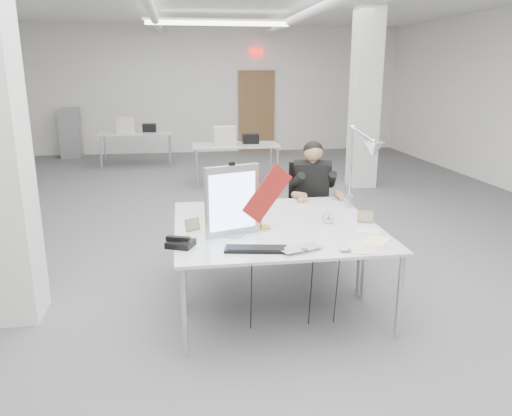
{
  "coord_description": "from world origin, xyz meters",
  "views": [
    {
      "loc": [
        -0.82,
        -6.28,
        2.09
      ],
      "look_at": [
        -0.17,
        -2.0,
        0.9
      ],
      "focal_mm": 35.0,
      "sensor_mm": 36.0,
      "label": 1
    }
  ],
  "objects_px": {
    "architect_lamp": "(359,171)",
    "bankers_lamp": "(261,210)",
    "beige_monitor": "(236,196)",
    "office_chair": "(310,210)",
    "monitor": "(232,201)",
    "desk_main": "(286,242)",
    "laptop": "(305,251)",
    "seated_person": "(313,180)",
    "desk_phone": "(181,244)"
  },
  "relations": [
    {
      "from": "bankers_lamp",
      "to": "desk_phone",
      "type": "height_order",
      "value": "bankers_lamp"
    },
    {
      "from": "architect_lamp",
      "to": "bankers_lamp",
      "type": "bearing_deg",
      "value": 172.78
    },
    {
      "from": "desk_main",
      "to": "office_chair",
      "type": "height_order",
      "value": "office_chair"
    },
    {
      "from": "monitor",
      "to": "beige_monitor",
      "type": "bearing_deg",
      "value": 61.83
    },
    {
      "from": "desk_phone",
      "to": "beige_monitor",
      "type": "bearing_deg",
      "value": 83.43
    },
    {
      "from": "bankers_lamp",
      "to": "beige_monitor",
      "type": "relative_size",
      "value": 0.93
    },
    {
      "from": "monitor",
      "to": "laptop",
      "type": "xyz_separation_m",
      "value": [
        0.5,
        -0.51,
        -0.28
      ]
    },
    {
      "from": "bankers_lamp",
      "to": "beige_monitor",
      "type": "height_order",
      "value": "beige_monitor"
    },
    {
      "from": "architect_lamp",
      "to": "laptop",
      "type": "bearing_deg",
      "value": -153.12
    },
    {
      "from": "laptop",
      "to": "beige_monitor",
      "type": "height_order",
      "value": "beige_monitor"
    },
    {
      "from": "desk_phone",
      "to": "architect_lamp",
      "type": "xyz_separation_m",
      "value": [
        1.7,
        0.7,
        0.39
      ]
    },
    {
      "from": "laptop",
      "to": "desk_phone",
      "type": "relative_size",
      "value": 1.74
    },
    {
      "from": "monitor",
      "to": "architect_lamp",
      "type": "xyz_separation_m",
      "value": [
        1.26,
        0.46,
        0.12
      ]
    },
    {
      "from": "seated_person",
      "to": "monitor",
      "type": "height_order",
      "value": "seated_person"
    },
    {
      "from": "seated_person",
      "to": "desk_phone",
      "type": "bearing_deg",
      "value": -119.98
    },
    {
      "from": "office_chair",
      "to": "monitor",
      "type": "xyz_separation_m",
      "value": [
        -1.05,
        -1.41,
        0.51
      ]
    },
    {
      "from": "seated_person",
      "to": "architect_lamp",
      "type": "height_order",
      "value": "architect_lamp"
    },
    {
      "from": "laptop",
      "to": "bankers_lamp",
      "type": "height_order",
      "value": "bankers_lamp"
    },
    {
      "from": "laptop",
      "to": "architect_lamp",
      "type": "xyz_separation_m",
      "value": [
        0.77,
        0.97,
        0.4
      ]
    },
    {
      "from": "laptop",
      "to": "desk_phone",
      "type": "xyz_separation_m",
      "value": [
        -0.93,
        0.28,
        0.01
      ]
    },
    {
      "from": "laptop",
      "to": "beige_monitor",
      "type": "relative_size",
      "value": 0.98
    },
    {
      "from": "office_chair",
      "to": "laptop",
      "type": "bearing_deg",
      "value": -92.98
    },
    {
      "from": "desk_main",
      "to": "office_chair",
      "type": "bearing_deg",
      "value": 68.45
    },
    {
      "from": "bankers_lamp",
      "to": "desk_phone",
      "type": "bearing_deg",
      "value": -162.61
    },
    {
      "from": "beige_monitor",
      "to": "desk_phone",
      "type": "bearing_deg",
      "value": -105.22
    },
    {
      "from": "office_chair",
      "to": "monitor",
      "type": "distance_m",
      "value": 1.83
    },
    {
      "from": "office_chair",
      "to": "bankers_lamp",
      "type": "height_order",
      "value": "same"
    },
    {
      "from": "seated_person",
      "to": "beige_monitor",
      "type": "height_order",
      "value": "seated_person"
    },
    {
      "from": "seated_person",
      "to": "beige_monitor",
      "type": "relative_size",
      "value": 2.56
    },
    {
      "from": "bankers_lamp",
      "to": "desk_main",
      "type": "bearing_deg",
      "value": -77.9
    },
    {
      "from": "seated_person",
      "to": "laptop",
      "type": "distance_m",
      "value": 1.95
    },
    {
      "from": "desk_main",
      "to": "bankers_lamp",
      "type": "height_order",
      "value": "bankers_lamp"
    },
    {
      "from": "office_chair",
      "to": "architect_lamp",
      "type": "xyz_separation_m",
      "value": [
        0.21,
        -0.94,
        0.63
      ]
    },
    {
      "from": "desk_main",
      "to": "laptop",
      "type": "xyz_separation_m",
      "value": [
        0.08,
        -0.3,
        0.03
      ]
    },
    {
      "from": "beige_monitor",
      "to": "architect_lamp",
      "type": "bearing_deg",
      "value": 4.82
    },
    {
      "from": "office_chair",
      "to": "monitor",
      "type": "height_order",
      "value": "monitor"
    },
    {
      "from": "bankers_lamp",
      "to": "seated_person",
      "type": "bearing_deg",
      "value": 46.1
    },
    {
      "from": "bankers_lamp",
      "to": "architect_lamp",
      "type": "distance_m",
      "value": 1.08
    },
    {
      "from": "monitor",
      "to": "bankers_lamp",
      "type": "bearing_deg",
      "value": 9.27
    },
    {
      "from": "desk_main",
      "to": "bankers_lamp",
      "type": "xyz_separation_m",
      "value": [
        -0.15,
        0.35,
        0.18
      ]
    },
    {
      "from": "monitor",
      "to": "bankers_lamp",
      "type": "distance_m",
      "value": 0.33
    },
    {
      "from": "desk_phone",
      "to": "monitor",
      "type": "bearing_deg",
      "value": 52.24
    },
    {
      "from": "desk_main",
      "to": "beige_monitor",
      "type": "xyz_separation_m",
      "value": [
        -0.31,
        0.89,
        0.18
      ]
    },
    {
      "from": "desk_main",
      "to": "bankers_lamp",
      "type": "relative_size",
      "value": 5.46
    },
    {
      "from": "monitor",
      "to": "beige_monitor",
      "type": "relative_size",
      "value": 1.68
    },
    {
      "from": "seated_person",
      "to": "desk_phone",
      "type": "height_order",
      "value": "seated_person"
    },
    {
      "from": "laptop",
      "to": "architect_lamp",
      "type": "distance_m",
      "value": 1.3
    },
    {
      "from": "architect_lamp",
      "to": "desk_main",
      "type": "bearing_deg",
      "value": -166.67
    },
    {
      "from": "desk_main",
      "to": "seated_person",
      "type": "height_order",
      "value": "seated_person"
    },
    {
      "from": "seated_person",
      "to": "office_chair",
      "type": "bearing_deg",
      "value": 103.12
    }
  ]
}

